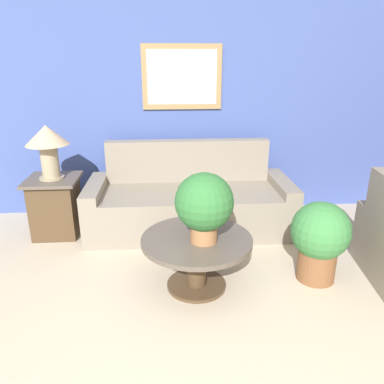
# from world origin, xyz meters

# --- Properties ---
(wall_back) EXTENTS (7.36, 0.09, 2.60)m
(wall_back) POSITION_xyz_m (-0.00, 3.35, 1.31)
(wall_back) COLOR #42569E
(wall_back) RESTS_ON ground_plane
(couch_main) EXTENTS (2.25, 0.90, 0.95)m
(couch_main) POSITION_xyz_m (0.04, 2.75, 0.30)
(couch_main) COLOR gray
(couch_main) RESTS_ON ground_plane
(coffee_table) EXTENTS (0.92, 0.92, 0.46)m
(coffee_table) POSITION_xyz_m (0.02, 1.56, 0.33)
(coffee_table) COLOR #4C3823
(coffee_table) RESTS_ON ground_plane
(side_table) EXTENTS (0.54, 0.54, 0.65)m
(side_table) POSITION_xyz_m (-1.43, 2.69, 0.33)
(side_table) COLOR #4C3823
(side_table) RESTS_ON ground_plane
(table_lamp) EXTENTS (0.44, 0.44, 0.56)m
(table_lamp) POSITION_xyz_m (-1.43, 2.69, 1.04)
(table_lamp) COLOR tan
(table_lamp) RESTS_ON side_table
(potted_plant_on_table) EXTENTS (0.46, 0.46, 0.57)m
(potted_plant_on_table) POSITION_xyz_m (0.07, 1.50, 0.78)
(potted_plant_on_table) COLOR #9E6B42
(potted_plant_on_table) RESTS_ON coffee_table
(potted_plant_floor) EXTENTS (0.50, 0.50, 0.72)m
(potted_plant_floor) POSITION_xyz_m (1.08, 1.60, 0.41)
(potted_plant_floor) COLOR brown
(potted_plant_floor) RESTS_ON ground_plane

